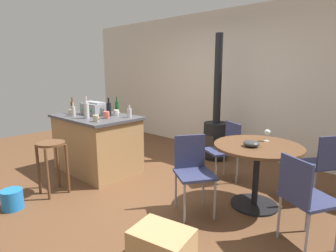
{
  "coord_description": "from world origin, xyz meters",
  "views": [
    {
      "loc": [
        2.77,
        -2.36,
        1.59
      ],
      "look_at": [
        0.27,
        0.37,
        0.83
      ],
      "focal_mm": 29.42,
      "sensor_mm": 36.0,
      "label": 1
    }
  ],
  "objects": [
    {
      "name": "cardboard_box",
      "position": [
        1.41,
        -0.95,
        0.17
      ],
      "size": [
        0.53,
        0.43,
        0.35
      ],
      "primitive_type": "cube",
      "rotation": [
        0.0,
        0.0,
        0.19
      ],
      "color": "tan",
      "rests_on": "ground_plane"
    },
    {
      "name": "ground_plane",
      "position": [
        0.0,
        0.0,
        0.0
      ],
      "size": [
        8.8,
        8.8,
        0.0
      ],
      "primitive_type": "plane",
      "color": "brown"
    },
    {
      "name": "bottle_2",
      "position": [
        -1.4,
        -0.12,
        0.99
      ],
      "size": [
        0.06,
        0.06,
        0.26
      ],
      "color": "#603314",
      "rests_on": "kitchen_island"
    },
    {
      "name": "folding_chair_left",
      "position": [
        1.01,
        -0.02,
        0.51
      ],
      "size": [
        0.55,
        0.55,
        0.86
      ],
      "color": "navy",
      "rests_on": "ground_plane"
    },
    {
      "name": "serving_bowl",
      "position": [
        1.46,
        0.45,
        0.78
      ],
      "size": [
        0.18,
        0.18,
        0.07
      ],
      "primitive_type": "ellipsoid",
      "color": "#383838",
      "rests_on": "dining_table"
    },
    {
      "name": "toolbox",
      "position": [
        -1.03,
        0.06,
        0.98
      ],
      "size": [
        0.43,
        0.28,
        0.2
      ],
      "color": "gray",
      "rests_on": "kitchen_island"
    },
    {
      "name": "cup_3",
      "position": [
        -1.27,
        -0.22,
        0.93
      ],
      "size": [
        0.11,
        0.08,
        0.08
      ],
      "color": "tan",
      "rests_on": "kitchen_island"
    },
    {
      "name": "kitchen_island",
      "position": [
        -0.91,
        -0.01,
        0.45
      ],
      "size": [
        1.34,
        0.89,
        0.89
      ],
      "color": "#A37A4C",
      "rests_on": "ground_plane"
    },
    {
      "name": "bottle_3",
      "position": [
        -0.8,
        0.33,
        1.0
      ],
      "size": [
        0.06,
        0.06,
        0.28
      ],
      "color": "#194C23",
      "rests_on": "kitchen_island"
    },
    {
      "name": "bottle_0",
      "position": [
        -0.73,
        0.12,
        1.0
      ],
      "size": [
        0.07,
        0.07,
        0.28
      ],
      "color": "black",
      "rests_on": "kitchen_island"
    },
    {
      "name": "wood_stove",
      "position": [
        0.17,
        1.76,
        0.52
      ],
      "size": [
        0.44,
        0.45,
        2.19
      ],
      "color": "black",
      "rests_on": "ground_plane"
    },
    {
      "name": "folding_chair_far",
      "position": [
        0.81,
        1.0,
        0.5
      ],
      "size": [
        0.54,
        0.54,
        0.85
      ],
      "color": "navy",
      "rests_on": "ground_plane"
    },
    {
      "name": "cup_0",
      "position": [
        -0.47,
        -0.28,
        0.93
      ],
      "size": [
        0.12,
        0.08,
        0.09
      ],
      "color": "tan",
      "rests_on": "kitchen_island"
    },
    {
      "name": "bottle_4",
      "position": [
        -0.8,
        -0.23,
        1.01
      ],
      "size": [
        0.07,
        0.07,
        0.32
      ],
      "color": "#B7B2AD",
      "rests_on": "kitchen_island"
    },
    {
      "name": "folding_chair_near",
      "position": [
        2.01,
        1.21,
        0.5
      ],
      "size": [
        0.56,
        0.56,
        0.85
      ],
      "color": "navy",
      "rests_on": "ground_plane"
    },
    {
      "name": "bottle_1",
      "position": [
        -0.41,
        0.26,
        0.96
      ],
      "size": [
        0.07,
        0.07,
        0.18
      ],
      "color": "#B7B2AD",
      "rests_on": "kitchen_island"
    },
    {
      "name": "wooden_stool",
      "position": [
        -0.61,
        -0.88,
        0.51
      ],
      "size": [
        0.35,
        0.35,
        0.69
      ],
      "color": "brown",
      "rests_on": "ground_plane"
    },
    {
      "name": "dining_table",
      "position": [
        1.48,
        0.57,
        0.57
      ],
      "size": [
        0.99,
        0.99,
        0.75
      ],
      "color": "black",
      "rests_on": "ground_plane"
    },
    {
      "name": "folding_chair_right",
      "position": [
        2.13,
        0.12,
        0.5
      ],
      "size": [
        0.55,
        0.55,
        0.86
      ],
      "color": "navy",
      "rests_on": "ground_plane"
    },
    {
      "name": "plastic_bucket",
      "position": [
        -0.56,
        -1.4,
        0.12
      ],
      "size": [
        0.24,
        0.24,
        0.23
      ],
      "primitive_type": "cylinder",
      "color": "blue",
      "rests_on": "ground_plane"
    },
    {
      "name": "back_wall",
      "position": [
        0.0,
        2.39,
        1.35
      ],
      "size": [
        8.0,
        0.1,
        2.7
      ],
      "primitive_type": "cube",
      "color": "beige",
      "rests_on": "ground_plane"
    },
    {
      "name": "wine_glass",
      "position": [
        1.49,
        0.8,
        0.86
      ],
      "size": [
        0.07,
        0.07,
        0.14
      ],
      "color": "silver",
      "rests_on": "dining_table"
    },
    {
      "name": "cup_2",
      "position": [
        -0.59,
        -0.03,
        0.94
      ],
      "size": [
        0.12,
        0.09,
        0.1
      ],
      "color": "#DB6651",
      "rests_on": "kitchen_island"
    },
    {
      "name": "bottle_6",
      "position": [
        -1.12,
        -0.26,
        0.97
      ],
      "size": [
        0.06,
        0.06,
        0.21
      ],
      "color": "#B7B2AD",
      "rests_on": "kitchen_island"
    },
    {
      "name": "cup_1",
      "position": [
        -0.71,
        0.24,
        0.93
      ],
      "size": [
        0.12,
        0.08,
        0.08
      ],
      "color": "white",
      "rests_on": "kitchen_island"
    },
    {
      "name": "bottle_5",
      "position": [
        -1.37,
        0.27,
        0.96
      ],
      "size": [
        0.06,
        0.06,
        0.19
      ],
      "color": "#194C23",
      "rests_on": "kitchen_island"
    }
  ]
}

